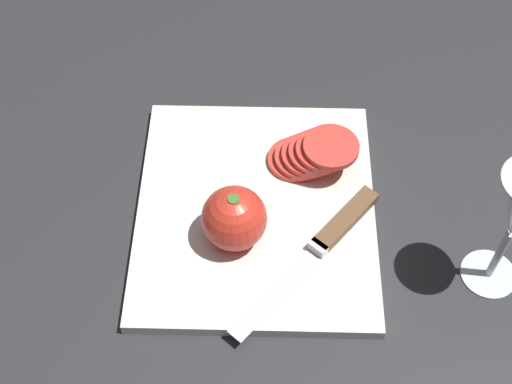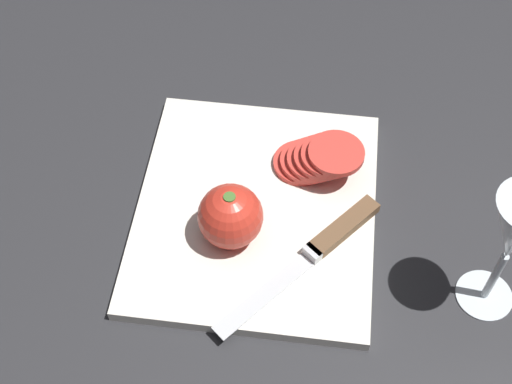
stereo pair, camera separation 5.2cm
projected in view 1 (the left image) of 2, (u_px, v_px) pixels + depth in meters
name	position (u px, v px, depth m)	size (l,w,h in m)	color
ground_plane	(235.00, 251.00, 0.85)	(3.00, 3.00, 0.00)	#28282B
cutting_board	(256.00, 210.00, 0.88)	(0.33, 0.29, 0.02)	silver
whole_tomato	(234.00, 218.00, 0.82)	(0.08, 0.08, 0.08)	red
knife	(334.00, 232.00, 0.84)	(0.21, 0.18, 0.01)	silver
tomato_slice_stack_near	(313.00, 153.00, 0.89)	(0.08, 0.11, 0.05)	#D63D33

